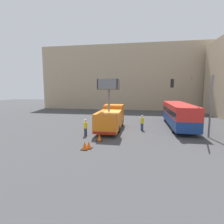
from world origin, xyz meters
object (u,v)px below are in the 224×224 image
(city_bus, at_px, (178,113))
(traffic_light_pole, at_px, (196,95))
(road_worker_near_truck, at_px, (85,127))
(road_worker_directing, at_px, (142,123))
(utility_truck, at_px, (111,117))
(traffic_cone_near_truck, at_px, (85,146))
(traffic_cone_far_side, at_px, (99,138))
(traffic_cone_mid_road, at_px, (89,145))

(city_bus, distance_m, traffic_light_pole, 5.21)
(road_worker_near_truck, xyz_separation_m, road_worker_directing, (5.87, 3.58, 0.03))
(road_worker_near_truck, bearing_deg, utility_truck, -51.32)
(traffic_light_pole, height_order, traffic_cone_near_truck, traffic_light_pole)
(road_worker_near_truck, xyz_separation_m, traffic_cone_far_side, (1.89, -1.56, -0.60))
(utility_truck, distance_m, traffic_light_pole, 9.57)
(road_worker_directing, bearing_deg, utility_truck, -166.69)
(utility_truck, height_order, road_worker_near_truck, utility_truck)
(traffic_light_pole, relative_size, traffic_cone_mid_road, 10.22)
(utility_truck, xyz_separation_m, city_bus, (8.35, 3.23, 0.23))
(road_worker_near_truck, relative_size, traffic_cone_far_side, 2.93)
(traffic_light_pole, xyz_separation_m, traffic_cone_near_truck, (-9.97, -5.90, -3.94))
(utility_truck, bearing_deg, road_worker_directing, 7.89)
(road_worker_directing, relative_size, traffic_cone_far_side, 3.00)
(traffic_light_pole, bearing_deg, road_worker_near_truck, -171.07)
(utility_truck, distance_m, road_worker_directing, 3.80)
(city_bus, bearing_deg, road_worker_near_truck, 103.57)
(road_worker_near_truck, relative_size, traffic_cone_mid_road, 2.91)
(traffic_light_pole, xyz_separation_m, road_worker_directing, (-5.39, 1.81, -3.34))
(road_worker_directing, bearing_deg, traffic_cone_far_side, -122.35)
(road_worker_near_truck, relative_size, road_worker_directing, 0.98)
(road_worker_near_truck, bearing_deg, traffic_light_pole, -97.21)
(city_bus, relative_size, road_worker_near_truck, 6.23)
(utility_truck, relative_size, traffic_light_pole, 1.17)
(traffic_cone_near_truck, relative_size, traffic_cone_far_side, 1.10)
(traffic_light_pole, bearing_deg, traffic_cone_far_side, -160.44)
(traffic_cone_far_side, bearing_deg, road_worker_directing, 52.24)
(traffic_light_pole, relative_size, traffic_cone_far_side, 10.27)
(traffic_cone_near_truck, bearing_deg, utility_truck, 83.10)
(utility_truck, bearing_deg, road_worker_near_truck, -125.18)
(traffic_light_pole, height_order, traffic_cone_far_side, traffic_light_pole)
(traffic_cone_far_side, bearing_deg, traffic_cone_mid_road, -99.14)
(traffic_cone_mid_road, bearing_deg, utility_truck, 84.72)
(traffic_light_pole, distance_m, traffic_cone_near_truck, 12.23)
(road_worker_directing, distance_m, traffic_cone_mid_road, 8.60)
(traffic_light_pole, bearing_deg, road_worker_directing, 161.39)
(road_worker_directing, height_order, traffic_cone_far_side, road_worker_directing)
(road_worker_directing, height_order, traffic_cone_near_truck, road_worker_directing)
(road_worker_directing, bearing_deg, traffic_cone_near_truck, -115.30)
(city_bus, xyz_separation_m, road_worker_near_truck, (-10.51, -6.30, -0.91))
(road_worker_near_truck, height_order, road_worker_directing, road_worker_directing)
(city_bus, relative_size, traffic_light_pole, 1.78)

